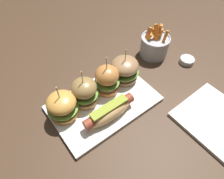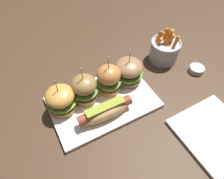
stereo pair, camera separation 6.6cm
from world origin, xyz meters
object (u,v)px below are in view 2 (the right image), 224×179
hot_dog (105,111)px  sauce_ramekin (197,69)px  fries_bucket (164,50)px  slider_far_left (61,99)px  slider_far_right (129,71)px  slider_center_right (109,79)px  slider_center_left (84,89)px  side_plate (215,133)px  platter_main (103,102)px

hot_dog → sauce_ramekin: hot_dog is taller
hot_dog → fries_bucket: size_ratio=1.27×
slider_far_left → slider_far_right: slider_far_right is taller
slider_far_left → sauce_ramekin: slider_far_left is taller
slider_center_right → slider_far_right: (0.08, 0.01, -0.01)m
slider_center_left → side_plate: 0.42m
hot_dog → slider_far_right: bearing=35.0°
slider_far_right → side_plate: bearing=-68.3°
slider_center_left → sauce_ramekin: (0.43, -0.07, -0.05)m
platter_main → slider_far_right: bearing=19.5°
hot_dog → slider_far_left: size_ratio=1.34×
slider_far_right → sauce_ramekin: 0.28m
platter_main → slider_far_left: slider_far_left is taller
hot_dog → slider_far_right: 0.17m
slider_center_right → platter_main: bearing=-138.6°
hot_dog → fries_bucket: fries_bucket is taller
platter_main → hot_dog: 0.07m
slider_center_left → slider_far_right: bearing=1.7°
slider_far_left → slider_center_right: size_ratio=0.89×
slider_far_left → sauce_ramekin: bearing=-7.9°
slider_center_left → platter_main: bearing=-40.9°
sauce_ramekin → slider_center_right: bearing=168.4°
slider_far_right → fries_bucket: (0.19, 0.04, -0.01)m
sauce_ramekin → side_plate: (-0.14, -0.23, -0.00)m
hot_dog → sauce_ramekin: size_ratio=3.11×
slider_far_right → hot_dog: bearing=-145.0°
fries_bucket → platter_main: bearing=-164.7°
slider_center_right → hot_dog: bearing=-123.3°
slider_far_left → fries_bucket: slider_far_left is taller
slider_center_right → fries_bucket: size_ratio=1.06×
slider_center_right → sauce_ramekin: 0.36m
slider_far_left → slider_far_right: 0.25m
slider_far_right → fries_bucket: 0.20m
fries_bucket → side_plate: 0.36m
fries_bucket → side_plate: bearing=-101.3°
slider_far_left → side_plate: size_ratio=0.63×
platter_main → slider_center_right: size_ratio=2.36×
slider_center_left → slider_center_right: bearing=-0.9°
slider_center_right → sauce_ramekin: bearing=-11.6°
platter_main → slider_center_left: 0.08m
hot_dog → side_plate: size_ratio=0.84×
hot_dog → slider_center_right: (0.06, 0.09, 0.02)m
platter_main → side_plate: platter_main is taller
slider_center_left → slider_far_right: (0.17, 0.01, -0.00)m
slider_far_right → slider_center_right: bearing=-175.5°
fries_bucket → sauce_ramekin: fries_bucket is taller
slider_far_left → sauce_ramekin: size_ratio=2.31×
slider_far_left → slider_far_right: (0.25, 0.01, 0.00)m
hot_dog → slider_far_right: size_ratio=1.33×
platter_main → slider_center_right: 0.08m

